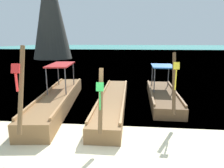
# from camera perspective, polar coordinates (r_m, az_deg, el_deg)

# --- Properties ---
(ground) EXTENTS (120.00, 120.00, 0.00)m
(ground) POSITION_cam_1_polar(r_m,az_deg,el_deg) (6.05, -3.31, -17.46)
(ground) COLOR beige
(sea_water) EXTENTS (120.00, 120.00, 0.00)m
(sea_water) POSITION_cam_1_polar(r_m,az_deg,el_deg) (66.69, 4.89, 9.91)
(sea_water) COLOR #2DB29E
(sea_water) RESTS_ON ground
(longtail_boat_red_ribbon) EXTENTS (1.94, 7.48, 2.89)m
(longtail_boat_red_ribbon) POSITION_cam_1_polar(r_m,az_deg,el_deg) (9.43, -15.24, -4.23)
(longtail_boat_red_ribbon) COLOR brown
(longtail_boat_red_ribbon) RESTS_ON ground
(longtail_boat_green_ribbon) EXTENTS (1.13, 7.26, 2.28)m
(longtail_boat_green_ribbon) POSITION_cam_1_polar(r_m,az_deg,el_deg) (9.11, 0.24, -5.03)
(longtail_boat_green_ribbon) COLOR brown
(longtail_boat_green_ribbon) RESTS_ON ground
(longtail_boat_yellow_ribbon) EXTENTS (1.42, 5.75, 2.60)m
(longtail_boat_yellow_ribbon) POSITION_cam_1_polar(r_m,az_deg,el_deg) (10.27, 14.34, -3.14)
(longtail_boat_yellow_ribbon) COLOR brown
(longtail_boat_yellow_ribbon) RESTS_ON ground
(karst_rock) EXTENTS (6.55, 6.12, 15.70)m
(karst_rock) POSITION_cam_1_polar(r_m,az_deg,el_deg) (34.94, -17.63, 19.19)
(karst_rock) COLOR #383833
(karst_rock) RESTS_ON ground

